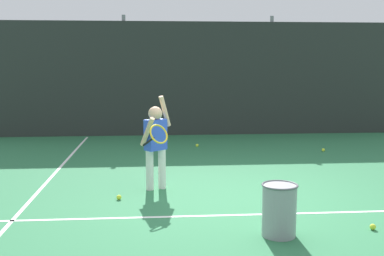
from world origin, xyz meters
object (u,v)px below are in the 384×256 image
(ball_hopper, at_px, (279,209))
(tennis_ball_2, at_px, (373,227))
(tennis_ball_3, at_px, (197,145))
(tennis_ball_1, at_px, (119,197))
(tennis_player, at_px, (156,140))
(tennis_ball_0, at_px, (323,150))

(ball_hopper, bearing_deg, tennis_ball_2, 4.52)
(tennis_ball_3, bearing_deg, tennis_ball_1, -110.04)
(tennis_player, relative_size, tennis_ball_1, 20.46)
(tennis_player, height_order, tennis_ball_3, tennis_player)
(ball_hopper, xyz_separation_m, tennis_ball_2, (1.08, 0.09, -0.26))
(tennis_ball_1, height_order, tennis_ball_2, same)
(tennis_ball_1, relative_size, tennis_ball_2, 1.00)
(tennis_ball_0, bearing_deg, tennis_ball_2, -103.54)
(tennis_ball_3, bearing_deg, tennis_player, -104.96)
(tennis_ball_1, xyz_separation_m, tennis_ball_2, (2.87, -1.36, 0.00))
(ball_hopper, distance_m, tennis_ball_1, 2.32)
(tennis_ball_1, height_order, tennis_ball_3, same)
(tennis_player, height_order, ball_hopper, tennis_player)
(ball_hopper, distance_m, tennis_ball_0, 5.03)
(tennis_player, xyz_separation_m, tennis_ball_1, (-0.50, -0.47, -0.69))
(tennis_ball_0, bearing_deg, tennis_ball_3, 164.13)
(tennis_player, relative_size, ball_hopper, 2.40)
(tennis_player, xyz_separation_m, ball_hopper, (1.29, -1.92, -0.44))
(tennis_player, relative_size, tennis_ball_0, 20.46)
(tennis_ball_1, distance_m, tennis_ball_3, 4.07)
(tennis_ball_0, relative_size, tennis_ball_3, 1.00)
(ball_hopper, relative_size, tennis_ball_0, 8.52)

